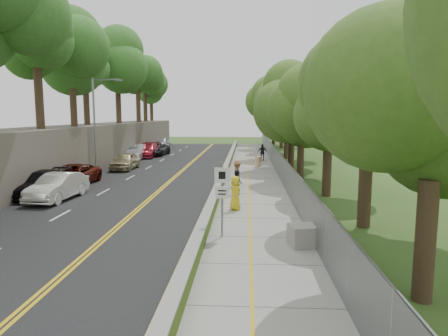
{
  "coord_description": "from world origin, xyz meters",
  "views": [
    {
      "loc": [
        2.02,
        -18.85,
        5.04
      ],
      "look_at": [
        0.5,
        8.0,
        1.4
      ],
      "focal_mm": 32.0,
      "sensor_mm": 36.0,
      "label": 1
    }
  ],
  "objects": [
    {
      "name": "road",
      "position": [
        -5.4,
        15.0,
        0.02
      ],
      "size": [
        11.2,
        66.0,
        0.04
      ],
      "primitive_type": "cube",
      "color": "black",
      "rests_on": "ground"
    },
    {
      "name": "streetlight",
      "position": [
        -10.46,
        14.0,
        4.64
      ],
      "size": [
        2.52,
        0.22,
        8.0
      ],
      "color": "gray",
      "rests_on": "ground"
    },
    {
      "name": "car_1",
      "position": [
        -9.0,
        3.53,
        0.82
      ],
      "size": [
        2.0,
        4.85,
        1.56
      ],
      "primitive_type": "imported",
      "rotation": [
        0.0,
        0.0,
        -0.07
      ],
      "color": "white",
      "rests_on": "road"
    },
    {
      "name": "jersey_barrier",
      "position": [
        0.25,
        15.0,
        0.3
      ],
      "size": [
        0.42,
        66.0,
        0.6
      ],
      "primitive_type": "cube",
      "color": "#8DEB13",
      "rests_on": "ground"
    },
    {
      "name": "trees_embankment",
      "position": [
        -13.0,
        15.0,
        10.5
      ],
      "size": [
        6.4,
        66.0,
        13.0
      ],
      "primitive_type": null,
      "color": "#3A7729",
      "rests_on": "rock_embankment"
    },
    {
      "name": "signpost",
      "position": [
        1.05,
        -3.02,
        1.96
      ],
      "size": [
        0.62,
        0.09,
        3.1
      ],
      "color": "gray",
      "rests_on": "sidewalk"
    },
    {
      "name": "sidewalk",
      "position": [
        2.55,
        15.0,
        0.03
      ],
      "size": [
        4.2,
        66.0,
        0.05
      ],
      "primitive_type": "cube",
      "color": "gray",
      "rests_on": "ground"
    },
    {
      "name": "construction_barrel",
      "position": [
        3.12,
        19.03,
        0.54
      ],
      "size": [
        0.6,
        0.6,
        0.99
      ],
      "primitive_type": "cylinder",
      "color": "orange",
      "rests_on": "sidewalk"
    },
    {
      "name": "car_5",
      "position": [
        -10.33,
        25.26,
        0.83
      ],
      "size": [
        2.17,
        4.96,
        1.59
      ],
      "primitive_type": "imported",
      "rotation": [
        0.0,
        0.0,
        0.1
      ],
      "color": "#ABAEB3",
      "rests_on": "road"
    },
    {
      "name": "painter_0",
      "position": [
        1.45,
        1.63,
        0.95
      ],
      "size": [
        0.78,
        1.0,
        1.79
      ],
      "primitive_type": "imported",
      "rotation": [
        0.0,
        0.0,
        1.84
      ],
      "color": "yellow",
      "rests_on": "sidewalk"
    },
    {
      "name": "car_8",
      "position": [
        -10.6,
        39.87,
        0.87
      ],
      "size": [
        2.05,
        4.9,
        1.66
      ],
      "primitive_type": "imported",
      "rotation": [
        0.0,
        0.0,
        -0.02
      ],
      "color": "silver",
      "rests_on": "road"
    },
    {
      "name": "painter_2",
      "position": [
        1.45,
        5.72,
        0.81
      ],
      "size": [
        0.82,
        0.91,
        1.52
      ],
      "primitive_type": "imported",
      "rotation": [
        0.0,
        0.0,
        1.98
      ],
      "color": "black",
      "rests_on": "sidewalk"
    },
    {
      "name": "chainlink_fence",
      "position": [
        4.65,
        15.0,
        1.0
      ],
      "size": [
        0.04,
        66.0,
        2.0
      ],
      "primitive_type": "cube",
      "color": "slate",
      "rests_on": "ground"
    },
    {
      "name": "car_2",
      "position": [
        -10.22,
        8.3,
        0.77
      ],
      "size": [
        2.58,
        5.35,
        1.47
      ],
      "primitive_type": "imported",
      "rotation": [
        0.0,
        0.0,
        -0.03
      ],
      "color": "#60160D",
      "rests_on": "road"
    },
    {
      "name": "ground",
      "position": [
        0.0,
        0.0,
        0.0
      ],
      "size": [
        140.0,
        140.0,
        0.0
      ],
      "primitive_type": "plane",
      "color": "#33511E",
      "rests_on": "ground"
    },
    {
      "name": "person_far",
      "position": [
        3.74,
        24.03,
        0.95
      ],
      "size": [
        1.06,
        0.45,
        1.8
      ],
      "primitive_type": "imported",
      "rotation": [
        0.0,
        0.0,
        3.15
      ],
      "color": "black",
      "rests_on": "sidewalk"
    },
    {
      "name": "concrete_block",
      "position": [
        4.3,
        -4.0,
        0.46
      ],
      "size": [
        1.4,
        1.17,
        0.81
      ],
      "primitive_type": "cube",
      "rotation": [
        0.0,
        0.0,
        0.23
      ],
      "color": "gray",
      "rests_on": "sidewalk"
    },
    {
      "name": "car_6",
      "position": [
        -9.0,
        29.01,
        0.77
      ],
      "size": [
        2.76,
        5.39,
        1.46
      ],
      "primitive_type": "imported",
      "rotation": [
        0.0,
        0.0,
        -0.07
      ],
      "color": "black",
      "rests_on": "road"
    },
    {
      "name": "car_4",
      "position": [
        -9.0,
        16.6,
        0.82
      ],
      "size": [
        1.89,
        4.62,
        1.57
      ],
      "primitive_type": "imported",
      "rotation": [
        0.0,
        0.0,
        -0.01
      ],
      "color": "#C5B48A",
      "rests_on": "road"
    },
    {
      "name": "trees_fenceside",
      "position": [
        7.0,
        15.0,
        7.0
      ],
      "size": [
        7.0,
        66.0,
        14.0
      ],
      "primitive_type": null,
      "color": "#4D7728",
      "rests_on": "ground"
    },
    {
      "name": "rock_embankment",
      "position": [
        -13.5,
        15.0,
        2.0
      ],
      "size": [
        5.0,
        66.0,
        4.0
      ],
      "primitive_type": "cube",
      "color": "#595147",
      "rests_on": "ground"
    },
    {
      "name": "car_3",
      "position": [
        -10.6,
        4.69,
        0.8
      ],
      "size": [
        2.59,
        5.39,
        1.51
      ],
      "primitive_type": "imported",
      "rotation": [
        0.0,
        0.0,
        0.09
      ],
      "color": "black",
      "rests_on": "road"
    },
    {
      "name": "painter_1",
      "position": [
        1.45,
        9.03,
        0.86
      ],
      "size": [
        0.54,
        0.68,
        1.62
      ],
      "primitive_type": "imported",
      "rotation": [
        0.0,
        0.0,
        1.86
      ],
      "color": "silver",
      "rests_on": "sidewalk"
    },
    {
      "name": "painter_3",
      "position": [
        1.41,
        8.42,
        0.97
      ],
      "size": [
        0.74,
        1.22,
        1.84
      ],
      "primitive_type": "imported",
      "rotation": [
        0.0,
        0.0,
        1.52
      ],
      "color": "#95643A",
      "rests_on": "sidewalk"
    },
    {
      "name": "car_7",
      "position": [
        -9.56,
        27.09,
        0.86
      ],
      "size": [
        2.46,
        5.73,
        1.64
      ],
      "primitive_type": "imported",
      "rotation": [
        0.0,
        0.0,
        -0.03
      ],
      "color": "maroon",
      "rests_on": "road"
    }
  ]
}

